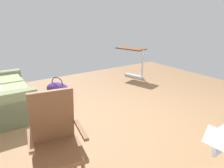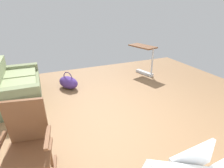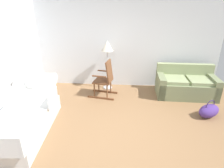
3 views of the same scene
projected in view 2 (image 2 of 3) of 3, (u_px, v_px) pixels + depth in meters
The scene contains 5 objects.
ground_plane at pixel (136, 123), 3.35m from camera, with size 6.74×6.74×0.00m, color olive.
couch at pixel (18, 88), 4.00m from camera, with size 1.62×0.89×0.85m.
rocking_chair at pixel (29, 147), 2.07m from camera, with size 0.83×0.60×1.05m.
overbed_table at pixel (144, 56), 5.47m from camera, with size 0.88×0.60×0.84m.
duffel_bag at pixel (68, 82), 4.66m from camera, with size 0.64×0.57×0.43m.
Camera 2 is at (-2.40, 1.50, 1.97)m, focal length 29.90 mm.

